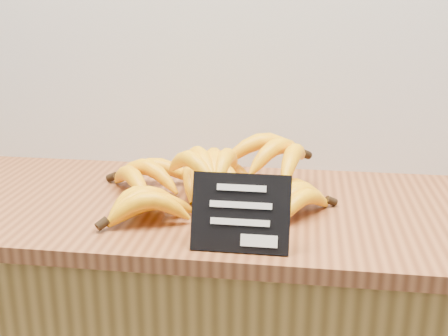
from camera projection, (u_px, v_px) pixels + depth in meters
counter_top at (227, 209)px, 1.17m from camera, size 1.51×0.54×0.03m
chalkboard_sign at (241, 213)px, 0.94m from camera, size 0.17×0.05×0.13m
banana_pile at (214, 177)px, 1.16m from camera, size 0.50×0.37×0.12m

